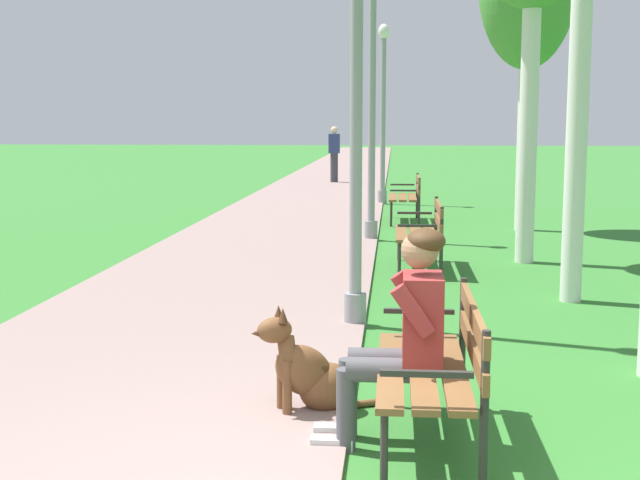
% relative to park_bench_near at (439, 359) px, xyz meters
% --- Properties ---
extents(paved_path, '(3.23, 60.00, 0.04)m').
position_rel_park_bench_near_xyz_m(paved_path, '(-2.13, 22.84, -0.49)').
color(paved_path, gray).
rests_on(paved_path, ground).
extents(park_bench_near, '(0.55, 1.50, 0.85)m').
position_rel_park_bench_near_xyz_m(park_bench_near, '(0.00, 0.00, 0.00)').
color(park_bench_near, brown).
rests_on(park_bench_near, ground).
extents(park_bench_mid, '(0.55, 1.50, 0.85)m').
position_rel_park_bench_near_xyz_m(park_bench_mid, '(0.10, 5.92, 0.00)').
color(park_bench_mid, brown).
rests_on(park_bench_mid, ground).
extents(park_bench_far, '(0.55, 1.50, 0.85)m').
position_rel_park_bench_near_xyz_m(park_bench_far, '(-0.02, 10.96, 0.00)').
color(park_bench_far, brown).
rests_on(park_bench_far, ground).
extents(person_seated_on_near_bench, '(0.74, 0.49, 1.25)m').
position_rel_park_bench_near_xyz_m(person_seated_on_near_bench, '(-0.21, -0.00, 0.17)').
color(person_seated_on_near_bench, '#4C4C51').
rests_on(person_seated_on_near_bench, ground).
extents(dog_brown, '(0.78, 0.47, 0.71)m').
position_rel_park_bench_near_xyz_m(dog_brown, '(-0.77, 0.49, -0.25)').
color(dog_brown, brown).
rests_on(dog_brown, ground).
extents(lamp_post_near, '(0.24, 0.24, 4.77)m').
position_rel_park_bench_near_xyz_m(lamp_post_near, '(-0.60, 2.88, 1.95)').
color(lamp_post_near, gray).
rests_on(lamp_post_near, ground).
extents(lamp_post_mid, '(0.24, 0.24, 3.98)m').
position_rel_park_bench_near_xyz_m(lamp_post_mid, '(-0.61, 8.49, 1.55)').
color(lamp_post_mid, gray).
rests_on(lamp_post_mid, ground).
extents(lamp_post_far, '(0.24, 0.24, 3.88)m').
position_rel_park_bench_near_xyz_m(lamp_post_far, '(-0.53, 14.35, 1.50)').
color(lamp_post_far, gray).
rests_on(lamp_post_far, ground).
extents(pedestrian_distant, '(0.32, 0.22, 1.65)m').
position_rel_park_bench_near_xyz_m(pedestrian_distant, '(-2.02, 20.50, 0.33)').
color(pedestrian_distant, '#383842').
rests_on(pedestrian_distant, ground).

